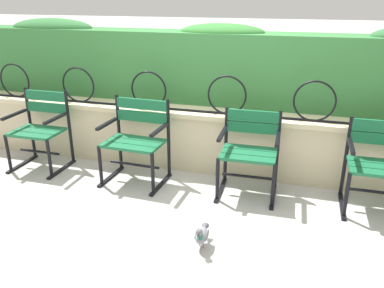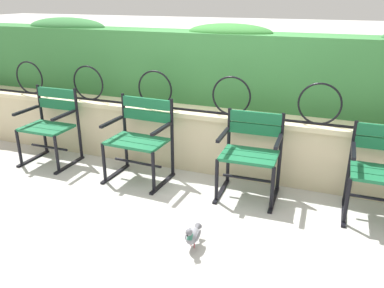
# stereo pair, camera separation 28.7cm
# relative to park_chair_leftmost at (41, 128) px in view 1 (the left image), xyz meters

# --- Properties ---
(ground_plane) EXTENTS (60.00, 60.00, 0.00)m
(ground_plane) POSITION_rel_park_chair_leftmost_xyz_m (1.86, -0.33, -0.46)
(ground_plane) COLOR #B7B5AF
(stone_wall) EXTENTS (8.26, 0.41, 0.68)m
(stone_wall) POSITION_rel_park_chair_leftmost_xyz_m (1.86, 0.47, -0.12)
(stone_wall) COLOR beige
(stone_wall) RESTS_ON ground
(iron_arch_fence) EXTENTS (7.70, 0.02, 0.42)m
(iron_arch_fence) POSITION_rel_park_chair_leftmost_xyz_m (1.65, 0.39, 0.40)
(iron_arch_fence) COLOR black
(iron_arch_fence) RESTS_ON stone_wall
(hedge_row) EXTENTS (8.09, 0.50, 0.92)m
(hedge_row) POSITION_rel_park_chair_leftmost_xyz_m (1.83, 0.89, 0.65)
(hedge_row) COLOR #387A3D
(hedge_row) RESTS_ON stone_wall
(park_chair_leftmost) EXTENTS (0.57, 0.52, 0.87)m
(park_chair_leftmost) POSITION_rel_park_chair_leftmost_xyz_m (0.00, 0.00, 0.00)
(park_chair_leftmost) COLOR #19663D
(park_chair_leftmost) RESTS_ON ground
(park_chair_centre_left) EXTENTS (0.65, 0.55, 0.87)m
(park_chair_centre_left) POSITION_rel_park_chair_leftmost_xyz_m (1.19, -0.03, 0.00)
(park_chair_centre_left) COLOR #19663D
(park_chair_centre_left) RESTS_ON ground
(park_chair_centre_right) EXTENTS (0.58, 0.54, 0.82)m
(park_chair_centre_right) POSITION_rel_park_chair_leftmost_xyz_m (2.38, 0.02, -0.01)
(park_chair_centre_right) COLOR #19663D
(park_chair_centre_right) RESTS_ON ground
(park_chair_rightmost) EXTENTS (0.61, 0.52, 0.82)m
(park_chair_rightmost) POSITION_rel_park_chair_leftmost_xyz_m (3.57, 0.03, -0.01)
(park_chair_rightmost) COLOR #19663D
(park_chair_rightmost) RESTS_ON ground
(pigeon_far_side) EXTENTS (0.11, 0.29, 0.22)m
(pigeon_far_side) POSITION_rel_park_chair_leftmost_xyz_m (2.17, -1.02, -0.35)
(pigeon_far_side) COLOR gray
(pigeon_far_side) RESTS_ON ground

